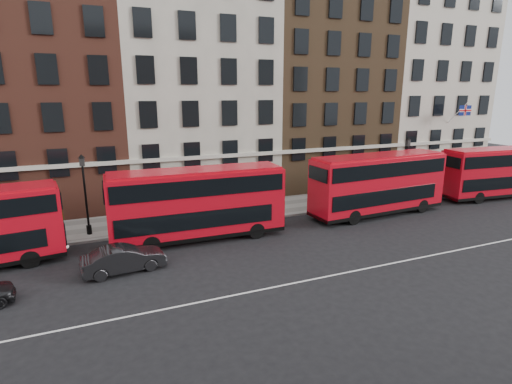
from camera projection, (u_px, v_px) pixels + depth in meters
name	position (u px, v px, depth m)	size (l,w,h in m)	color
ground	(281.00, 267.00, 21.81)	(120.00, 120.00, 0.00)	black
pavement	(222.00, 213.00, 31.20)	(80.00, 5.00, 0.15)	slate
kerb	(232.00, 222.00, 28.96)	(80.00, 0.30, 0.16)	gray
road_centre_line	(298.00, 282.00, 20.02)	(70.00, 0.12, 0.01)	white
building_terrace	(190.00, 81.00, 35.21)	(64.00, 11.95, 22.00)	#BAB3A1
bus_b	(197.00, 202.00, 25.27)	(11.10, 2.99, 4.63)	red
bus_c	(378.00, 183.00, 30.54)	(11.33, 3.32, 4.70)	red
bus_d	(498.00, 171.00, 35.49)	(10.90, 3.56, 4.50)	red
car_front	(124.00, 259.00, 21.10)	(1.50, 4.30, 1.42)	black
lamp_post_left	(85.00, 191.00, 25.70)	(0.44, 0.44, 5.33)	black
lamp_post_right	(406.00, 165.00, 35.05)	(0.44, 0.44, 5.33)	black
traffic_light	(446.00, 168.00, 36.84)	(0.25, 0.45, 3.27)	black
iron_railings	(214.00, 199.00, 33.03)	(6.60, 0.06, 1.00)	black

